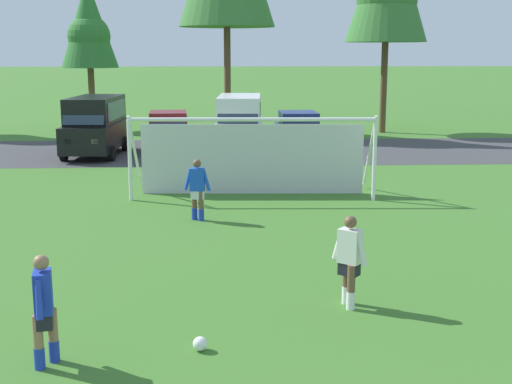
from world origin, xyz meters
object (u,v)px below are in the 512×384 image
soccer_ball (200,344)px  parked_car_slot_center (299,131)px  parked_car_slot_center_left (240,123)px  player_midfield_center (44,311)px  soccer_goal (252,154)px  player_defender_far (197,190)px  parked_car_slot_far_left (95,124)px  player_striker_near (349,261)px  parked_car_slot_left (169,130)px

soccer_ball → parked_car_slot_center: 21.83m
parked_car_slot_center_left → player_midfield_center: bearing=-99.1°
player_midfield_center → parked_car_slot_center: 22.66m
soccer_goal → soccer_ball: bearing=-96.6°
soccer_ball → player_defender_far: bearing=92.0°
parked_car_slot_far_left → parked_car_slot_center: parked_car_slot_far_left is taller
player_striker_near → soccer_ball: bearing=-146.3°
player_defender_far → parked_car_slot_center: bearing=72.5°
parked_car_slot_left → parked_car_slot_center: bearing=-4.2°
player_midfield_center → parked_car_slot_center_left: parked_car_slot_center_left is taller
player_midfield_center → parked_car_slot_center_left: size_ratio=0.33×
parked_car_slot_center_left → parked_car_slot_far_left: bearing=-176.5°
parked_car_slot_center_left → parked_car_slot_center: parked_car_slot_center_left is taller
soccer_ball → parked_car_slot_far_left: (-5.04, 20.11, 1.23)m
soccer_ball → parked_car_slot_left: (-2.05, 21.90, 0.77)m
player_striker_near → parked_car_slot_far_left: parked_car_slot_far_left is taller
player_striker_near → parked_car_slot_center_left: parked_car_slot_center_left is taller
player_striker_near → parked_car_slot_center_left: size_ratio=0.33×
soccer_ball → parked_car_slot_center: bearing=79.7°
parked_car_slot_left → player_striker_near: bearing=-77.2°
soccer_ball → player_striker_near: player_striker_near is taller
parked_car_slot_center_left → player_defender_far: bearing=-96.8°
player_defender_far → player_midfield_center: bearing=-102.4°
player_defender_far → parked_car_slot_far_left: parked_car_slot_far_left is taller
player_midfield_center → parked_car_slot_far_left: bearing=98.0°
player_striker_near → parked_car_slot_far_left: 19.92m
soccer_ball → parked_car_slot_left: bearing=95.4°
soccer_goal → parked_car_slot_far_left: bearing=126.1°
soccer_ball → parked_car_slot_center_left: parked_car_slot_center_left is taller
soccer_ball → parked_car_slot_center_left: 20.56m
player_midfield_center → player_defender_far: size_ratio=1.00×
player_defender_far → soccer_goal: bearing=63.4°
soccer_ball → player_midfield_center: size_ratio=0.13×
player_striker_near → player_midfield_center: 5.15m
parked_car_slot_left → parked_car_slot_center: size_ratio=1.02×
parked_car_slot_far_left → parked_car_slot_center: bearing=8.6°
parked_car_slot_center → parked_car_slot_left: bearing=175.8°
soccer_goal → player_defender_far: soccer_goal is taller
parked_car_slot_far_left → player_striker_near: bearing=-67.6°
player_midfield_center → player_defender_far: (1.88, 8.55, 0.00)m
player_midfield_center → parked_car_slot_center_left: (3.35, 20.86, 0.52)m
soccer_goal → player_midfield_center: 12.27m
soccer_ball → parked_car_slot_center_left: size_ratio=0.04×
soccer_ball → soccer_goal: (1.31, 11.39, 1.18)m
soccer_ball → parked_car_slot_far_left: parked_car_slot_far_left is taller
soccer_goal → parked_car_slot_left: bearing=107.8°
parked_car_slot_center → soccer_goal: bearing=-104.4°
parked_car_slot_far_left → player_defender_far: bearing=-68.3°
soccer_goal → player_defender_far: size_ratio=4.58×
parked_car_slot_center → soccer_ball: bearing=-100.3°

